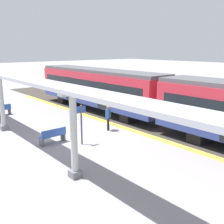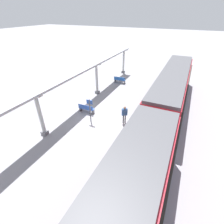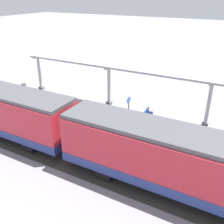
{
  "view_description": "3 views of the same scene",
  "coord_description": "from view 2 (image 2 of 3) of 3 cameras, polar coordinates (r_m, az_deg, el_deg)",
  "views": [
    {
      "loc": [
        8.33,
        12.83,
        5.13
      ],
      "look_at": [
        -0.26,
        2.58,
        1.95
      ],
      "focal_mm": 42.96,
      "sensor_mm": 36.0,
      "label": 1
    },
    {
      "loc": [
        -6.17,
        11.37,
        8.45
      ],
      "look_at": [
        -1.29,
        0.84,
        1.35
      ],
      "focal_mm": 26.84,
      "sensor_mm": 36.0,
      "label": 2
    },
    {
      "loc": [
        -15.62,
        -6.38,
        9.42
      ],
      "look_at": [
        -0.34,
        1.99,
        1.14
      ],
      "focal_mm": 40.86,
      "sensor_mm": 36.0,
      "label": 3
    }
  ],
  "objects": [
    {
      "name": "tactile_edge_strip",
      "position": [
        14.47,
        8.39,
        -4.64
      ],
      "size": [
        0.52,
        31.85,
        0.01
      ],
      "primitive_type": "cube",
      "color": "gold",
      "rests_on": "ground"
    },
    {
      "name": "canopy_pillar_third",
      "position": [
        13.46,
        -23.25,
        -1.03
      ],
      "size": [
        1.1,
        0.44,
        3.53
      ],
      "color": "slate",
      "rests_on": "ground"
    },
    {
      "name": "platform_info_sign",
      "position": [
        14.25,
        -7.52,
        1.18
      ],
      "size": [
        0.56,
        0.1,
        2.2
      ],
      "color": "#4C4C51",
      "rests_on": "ground"
    },
    {
      "name": "bench_mid_platform",
      "position": [
        16.05,
        -8.75,
        1.13
      ],
      "size": [
        1.52,
        0.5,
        0.86
      ],
      "color": "#2E54A9",
      "rests_on": "ground"
    },
    {
      "name": "train_near_carriage",
      "position": [
        17.78,
        19.68,
        7.74
      ],
      "size": [
        2.65,
        14.04,
        3.48
      ],
      "color": "#BE2836",
      "rests_on": "ground"
    },
    {
      "name": "ground_plane",
      "position": [
        15.45,
        -3.02,
        -1.74
      ],
      "size": [
        176.0,
        176.0,
        0.0
      ],
      "primitive_type": "plane",
      "color": "gray"
    },
    {
      "name": "canopy_pillar_second",
      "position": [
        19.39,
        -5.23,
        11.25
      ],
      "size": [
        1.1,
        0.44,
        3.53
      ],
      "color": "slate",
      "rests_on": "ground"
    },
    {
      "name": "bench_near_end",
      "position": [
        22.82,
        2.62,
        10.88
      ],
      "size": [
        1.52,
        0.51,
        0.86
      ],
      "color": "#2458A9",
      "rests_on": "ground"
    },
    {
      "name": "canopy_pillar_nearest",
      "position": [
        26.56,
        3.95,
        16.87
      ],
      "size": [
        1.1,
        0.44,
        3.53
      ],
      "color": "slate",
      "rests_on": "ground"
    },
    {
      "name": "passenger_waiting_near_edge",
      "position": [
        14.17,
        4.28,
        -0.29
      ],
      "size": [
        0.51,
        0.42,
        1.63
      ],
      "color": "black",
      "rests_on": "ground"
    },
    {
      "name": "canopy_beam",
      "position": [
        15.51,
        -13.37,
        12.45
      ],
      "size": [
        1.2,
        25.78,
        0.16
      ],
      "primitive_type": "cube",
      "color": "#A8AAB2",
      "rests_on": "canopy_pillar_nearest"
    },
    {
      "name": "trackbed",
      "position": [
        14.21,
        15.59,
        -6.39
      ],
      "size": [
        3.2,
        43.85,
        0.01
      ],
      "primitive_type": "cube",
      "color": "#38332D",
      "rests_on": "ground"
    }
  ]
}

